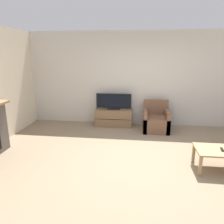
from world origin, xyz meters
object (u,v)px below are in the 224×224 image
object	(u,v)px
tv	(114,102)
coffee_table	(219,152)
tv_stand	(114,117)
armchair	(156,121)
remote	(222,149)

from	to	relation	value
tv	coffee_table	size ratio (longest dim) A/B	1.22
tv_stand	armchair	world-z (taller)	armchair
tv_stand	coffee_table	bearing A→B (deg)	-46.31
tv	remote	world-z (taller)	tv
tv	remote	size ratio (longest dim) A/B	6.61
coffee_table	armchair	bearing A→B (deg)	115.81
tv_stand	tv	distance (m)	0.46
tv_stand	remote	world-z (taller)	tv_stand
armchair	remote	distance (m)	2.31
coffee_table	remote	size ratio (longest dim) A/B	5.43
armchair	tv	bearing A→B (deg)	168.45
armchair	coffee_table	bearing A→B (deg)	-64.19
armchair	coffee_table	size ratio (longest dim) A/B	0.96
coffee_table	remote	bearing A→B (deg)	-18.86
tv_stand	tv	size ratio (longest dim) A/B	1.05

